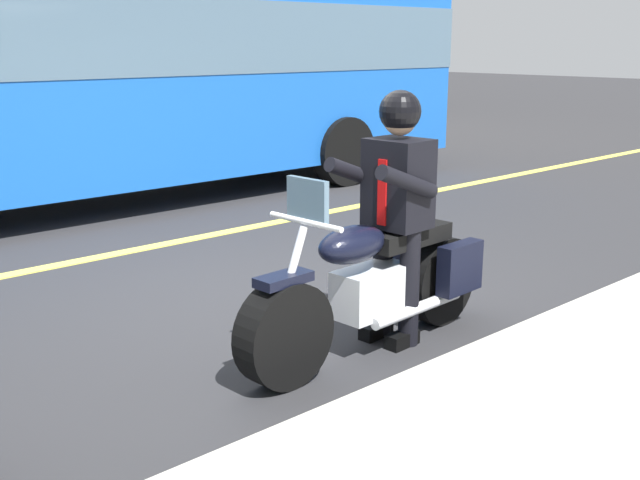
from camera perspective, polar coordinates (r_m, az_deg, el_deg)
The scene contains 5 objects.
ground_plane at distance 6.30m, azimuth -4.99°, elevation -4.40°, with size 80.00×80.00×0.00m, color #28282B.
lane_center_stripe at distance 7.92m, azimuth -13.80°, elevation -0.77°, with size 60.00×0.16×0.01m, color #E5DB4C.
motorcycle_main at distance 5.18m, azimuth 4.26°, elevation -3.35°, with size 2.22×0.66×1.26m.
rider_main at distance 5.18m, azimuth 5.72°, elevation 3.28°, with size 0.64×0.57×1.74m.
bus_near at distance 10.23m, azimuth -16.63°, elevation 13.04°, with size 11.05×2.70×3.30m.
Camera 1 is at (3.58, 4.77, 2.04)m, focal length 42.91 mm.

